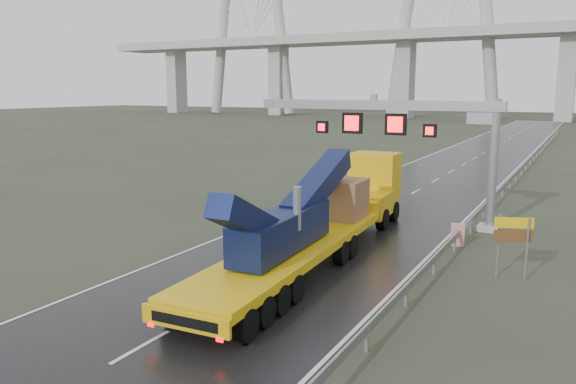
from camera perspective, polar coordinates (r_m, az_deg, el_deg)
The scene contains 7 objects.
ground at distance 19.52m, azimuth -10.61°, elevation -13.01°, with size 400.00×400.00×0.00m, color #303324.
road at distance 55.55m, azimuth 16.23°, elevation 2.00°, with size 11.00×200.00×0.02m, color black.
guardrail at distance 44.69m, azimuth 21.16°, elevation 0.66°, with size 0.20×140.00×1.40m, color gray, non-canonical shape.
sign_gantry at distance 33.22m, azimuth 12.08°, elevation 6.55°, with size 14.90×1.20×7.42m.
heavy_haul_truck at distance 27.24m, azimuth 4.34°, elevation -2.00°, with size 4.09×20.66×4.82m.
exit_sign_pair at distance 24.64m, azimuth 21.91°, elevation -4.10°, with size 1.46×0.62×2.64m.
striped_barrier at distance 29.30m, azimuth 16.85°, elevation -4.18°, with size 0.66×0.35×1.11m, color red.
Camera 1 is at (11.45, -13.82, 7.68)m, focal length 35.00 mm.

